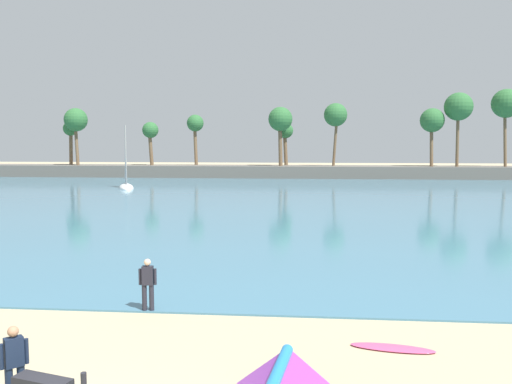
# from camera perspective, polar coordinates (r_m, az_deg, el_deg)

# --- Properties ---
(sea) EXTENTS (220.00, 103.37, 0.06)m
(sea) POSITION_cam_1_polar(r_m,az_deg,el_deg) (67.46, 1.61, 0.92)
(sea) COLOR teal
(sea) RESTS_ON ground
(palm_headland) EXTENTS (99.50, 6.13, 12.72)m
(palm_headland) POSITION_cam_1_polar(r_m,az_deg,el_deg) (78.73, 4.64, 3.78)
(palm_headland) COLOR #605B54
(palm_headland) RESTS_ON ground
(person_rigging_by_gear) EXTENTS (0.42, 0.41, 1.67)m
(person_rigging_by_gear) POSITION_cam_1_polar(r_m,az_deg,el_deg) (11.83, -24.50, -16.50)
(person_rigging_by_gear) COLOR #141E33
(person_rigging_by_gear) RESTS_ON ground
(person_at_waterline) EXTENTS (0.55, 0.23, 1.67)m
(person_at_waterline) POSITION_cam_1_polar(r_m,az_deg,el_deg) (16.83, -11.54, -9.61)
(person_at_waterline) COLOR #23232D
(person_at_waterline) RESTS_ON ground
(surfboard) EXTENTS (2.16, 0.85, 0.08)m
(surfboard) POSITION_cam_1_polar(r_m,az_deg,el_deg) (14.37, 14.45, -15.89)
(surfboard) COLOR #E04C7F
(surfboard) RESTS_ON ground
(sailboat_near_shore) EXTENTS (3.47, 5.44, 7.60)m
(sailboat_near_shore) POSITION_cam_1_polar(r_m,az_deg,el_deg) (61.86, -13.76, 1.04)
(sailboat_near_shore) COLOR white
(sailboat_near_shore) RESTS_ON sea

